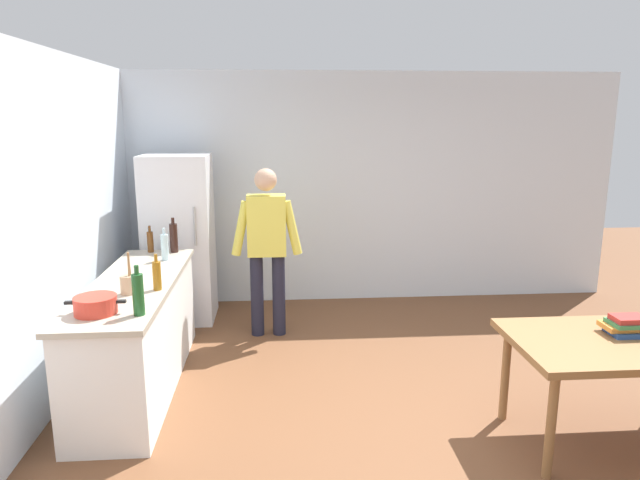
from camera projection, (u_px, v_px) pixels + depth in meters
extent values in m
plane|color=brown|center=(397.00, 426.00, 4.09)|extent=(14.00, 14.00, 0.00)
cube|color=silver|center=(348.00, 189.00, 6.72)|extent=(6.40, 0.12, 2.70)
cube|color=silver|center=(16.00, 244.00, 3.80)|extent=(0.12, 5.60, 2.70)
cube|color=white|center=(138.00, 336.00, 4.62)|extent=(0.60, 2.12, 0.86)
cube|color=#B2A893|center=(134.00, 284.00, 4.53)|extent=(0.64, 2.20, 0.04)
cube|color=white|center=(179.00, 239.00, 6.09)|extent=(0.70, 0.64, 1.80)
cylinder|color=#B2B2B7|center=(195.00, 226.00, 5.73)|extent=(0.02, 0.02, 0.40)
cylinder|color=#1E1E2D|center=(257.00, 295.00, 5.72)|extent=(0.13, 0.13, 0.84)
cylinder|color=#1E1E2D|center=(279.00, 295.00, 5.74)|extent=(0.13, 0.13, 0.84)
cube|color=#D8CC4C|center=(267.00, 225.00, 5.57)|extent=(0.38, 0.22, 0.60)
sphere|color=tan|center=(266.00, 180.00, 5.48)|extent=(0.22, 0.22, 0.22)
cylinder|color=#D8CC4C|center=(241.00, 228.00, 5.52)|extent=(0.20, 0.09, 0.55)
cylinder|color=#D8CC4C|center=(292.00, 228.00, 5.56)|extent=(0.20, 0.09, 0.55)
cube|color=olive|center=(618.00, 343.00, 3.74)|extent=(1.40, 0.90, 0.05)
cylinder|color=olive|center=(551.00, 426.00, 3.44)|extent=(0.06, 0.06, 0.70)
cylinder|color=olive|center=(505.00, 375.00, 4.12)|extent=(0.06, 0.06, 0.70)
cylinder|color=red|center=(96.00, 305.00, 3.78)|extent=(0.28, 0.28, 0.12)
cube|color=black|center=(69.00, 303.00, 3.76)|extent=(0.06, 0.03, 0.02)
cube|color=black|center=(121.00, 301.00, 3.78)|extent=(0.06, 0.03, 0.02)
cylinder|color=tan|center=(128.00, 285.00, 4.19)|extent=(0.11, 0.11, 0.14)
cylinder|color=olive|center=(129.00, 266.00, 4.17)|extent=(0.02, 0.05, 0.22)
cylinder|color=olive|center=(129.00, 267.00, 4.15)|extent=(0.02, 0.04, 0.22)
cylinder|color=#5B3314|center=(150.00, 242.00, 5.47)|extent=(0.06, 0.06, 0.20)
cylinder|color=#5B3314|center=(149.00, 229.00, 5.44)|extent=(0.02, 0.02, 0.06)
cylinder|color=black|center=(174.00, 238.00, 5.46)|extent=(0.08, 0.08, 0.28)
cylinder|color=black|center=(173.00, 221.00, 5.43)|extent=(0.03, 0.03, 0.06)
cylinder|color=#1E5123|center=(138.00, 295.00, 3.73)|extent=(0.08, 0.08, 0.28)
cylinder|color=#1E5123|center=(136.00, 270.00, 3.69)|extent=(0.03, 0.03, 0.06)
cylinder|color=#996619|center=(157.00, 276.00, 4.28)|extent=(0.06, 0.06, 0.22)
cylinder|color=#996619|center=(156.00, 258.00, 4.25)|extent=(0.03, 0.03, 0.06)
cylinder|color=silver|center=(165.00, 247.00, 5.16)|extent=(0.07, 0.07, 0.24)
cylinder|color=silver|center=(164.00, 231.00, 5.13)|extent=(0.03, 0.03, 0.06)
cube|color=#284C8E|center=(626.00, 332.00, 3.81)|extent=(0.23, 0.19, 0.04)
cube|color=orange|center=(621.00, 326.00, 3.82)|extent=(0.25, 0.18, 0.03)
cube|color=#387A47|center=(627.00, 323.00, 3.79)|extent=(0.23, 0.19, 0.03)
cube|color=#B22D28|center=(629.00, 319.00, 3.78)|extent=(0.21, 0.15, 0.04)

